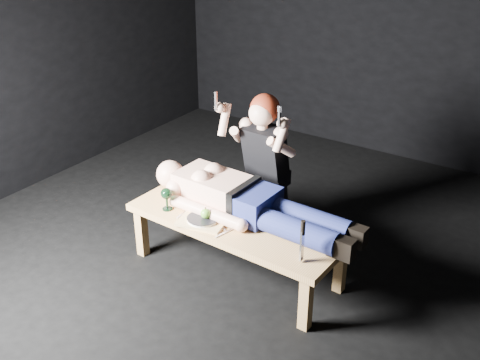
{
  "coord_description": "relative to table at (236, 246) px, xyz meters",
  "views": [
    {
      "loc": [
        1.95,
        -3.15,
        2.55
      ],
      "look_at": [
        -0.04,
        -0.19,
        0.75
      ],
      "focal_mm": 42.53,
      "sensor_mm": 36.0,
      "label": 1
    }
  ],
  "objects": [
    {
      "name": "ground",
      "position": [
        0.04,
        0.24,
        -0.23
      ],
      "size": [
        5.0,
        5.0,
        0.0
      ],
      "primitive_type": "plane",
      "color": "black",
      "rests_on": "ground"
    },
    {
      "name": "fork_flat",
      "position": [
        -0.37,
        -0.14,
        0.23
      ],
      "size": [
        0.03,
        0.17,
        0.01
      ],
      "primitive_type": "cube",
      "rotation": [
        0.0,
        0.0,
        0.08
      ],
      "color": "#B2B2B7",
      "rests_on": "table"
    },
    {
      "name": "serving_tray",
      "position": [
        -0.18,
        -0.16,
        0.24
      ],
      "size": [
        0.38,
        0.31,
        0.02
      ],
      "primitive_type": "cube",
      "rotation": [
        0.0,
        0.0,
        0.2
      ],
      "color": "tan",
      "rests_on": "table"
    },
    {
      "name": "knife_flat",
      "position": [
        0.04,
        -0.19,
        0.23
      ],
      "size": [
        0.06,
        0.17,
        0.01
      ],
      "primitive_type": "cube",
      "rotation": [
        0.0,
        0.0,
        -0.24
      ],
      "color": "#B2B2B7",
      "rests_on": "table"
    },
    {
      "name": "kneeling_woman",
      "position": [
        -0.09,
        0.61,
        0.41
      ],
      "size": [
        0.71,
        0.79,
        1.27
      ],
      "primitive_type": null,
      "rotation": [
        0.0,
        0.0,
        -0.05
      ],
      "color": "black",
      "rests_on": "ground"
    },
    {
      "name": "goblet",
      "position": [
        -0.51,
        -0.16,
        0.31
      ],
      "size": [
        0.09,
        0.09,
        0.18
      ],
      "primitive_type": null,
      "rotation": [
        0.0,
        0.0,
        -0.03
      ],
      "color": "black",
      "rests_on": "table"
    },
    {
      "name": "table",
      "position": [
        0.0,
        0.0,
        0.0
      ],
      "size": [
        1.65,
        0.67,
        0.45
      ],
      "primitive_type": "cube",
      "rotation": [
        0.0,
        0.0,
        -0.03
      ],
      "color": "tan",
      "rests_on": "ground"
    },
    {
      "name": "apple",
      "position": [
        -0.16,
        -0.15,
        0.3
      ],
      "size": [
        0.07,
        0.07,
        0.07
      ],
      "primitive_type": "sphere",
      "color": "#579A1C",
      "rests_on": "plate"
    },
    {
      "name": "carving_knife",
      "position": [
        0.64,
        -0.2,
        0.38
      ],
      "size": [
        0.04,
        0.04,
        0.3
      ],
      "primitive_type": null,
      "rotation": [
        0.0,
        0.0,
        -0.03
      ],
      "color": "#B2B2B7",
      "rests_on": "table"
    },
    {
      "name": "back_wall",
      "position": [
        0.04,
        2.74,
        1.27
      ],
      "size": [
        5.0,
        0.0,
        5.0
      ],
      "primitive_type": "plane",
      "rotation": [
        1.57,
        0.0,
        0.0
      ],
      "color": "black",
      "rests_on": "ground"
    },
    {
      "name": "lying_man",
      "position": [
        0.06,
        0.1,
        0.37
      ],
      "size": [
        1.78,
        0.6,
        0.29
      ],
      "primitive_type": null,
      "rotation": [
        0.0,
        0.0,
        -0.03
      ],
      "color": "beige",
      "rests_on": "table"
    },
    {
      "name": "spoon_flat",
      "position": [
        -0.03,
        -0.12,
        0.23
      ],
      "size": [
        0.14,
        0.13,
        0.01
      ],
      "primitive_type": "cube",
      "rotation": [
        0.0,
        0.0,
        0.81
      ],
      "color": "#B2B2B7",
      "rests_on": "table"
    },
    {
      "name": "plate",
      "position": [
        -0.18,
        -0.16,
        0.25
      ],
      "size": [
        0.26,
        0.26,
        0.02
      ],
      "primitive_type": "cylinder",
      "rotation": [
        0.0,
        0.0,
        0.2
      ],
      "color": "white",
      "rests_on": "serving_tray"
    }
  ]
}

